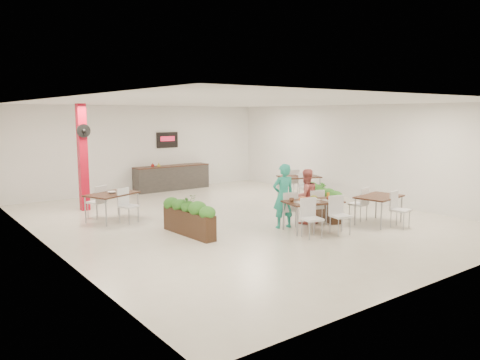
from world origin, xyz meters
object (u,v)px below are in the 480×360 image
planter_right (322,200)px  side_table_c (379,200)px  red_column (83,156)px  side_table_b (299,179)px  diner_man (283,196)px  diner_woman (306,196)px  service_counter (172,177)px  side_table_a (112,197)px  main_table (313,205)px  planter_left (189,214)px

planter_right → side_table_c: (0.64, -1.42, 0.14)m
red_column → side_table_b: size_ratio=1.92×
diner_man → diner_woman: (0.80, 0.00, -0.09)m
service_counter → side_table_a: bearing=-136.2°
service_counter → main_table: size_ratio=1.62×
service_counter → planter_right: service_counter is taller
planter_left → planter_right: bearing=-8.3°
planter_right → side_table_b: size_ratio=1.08×
service_counter → side_table_a: size_ratio=1.81×
main_table → diner_woman: 0.78m
diner_woman → red_column: bearing=-39.0°
red_column → side_table_c: bearing=-49.0°
red_column → side_table_a: bearing=-85.8°
red_column → planter_left: size_ratio=1.69×
main_table → side_table_a: 5.42m
side_table_a → side_table_b: 6.61m
diner_woman → planter_left: 3.22m
planter_left → side_table_b: bearing=20.7°
side_table_b → side_table_c: same height
red_column → diner_man: 6.28m
diner_woman → side_table_a: (-3.97, 3.44, -0.09)m
planter_left → side_table_a: (-0.86, 2.63, 0.13)m
side_table_b → planter_left: bearing=-140.9°
red_column → planter_left: (0.99, -4.47, -1.14)m
service_counter → planter_left: bearing=-115.4°
red_column → main_table: (3.69, -5.93, -1.01)m
main_table → side_table_b: (3.04, 3.63, 0.01)m
diner_woman → side_table_a: bearing=-27.7°
planter_left → side_table_c: (4.63, -2.00, 0.13)m
red_column → service_counter: (4.00, 1.86, -1.15)m
side_table_c → main_table: bearing=154.5°
side_table_b → planter_right: bearing=-104.0°
diner_man → planter_right: 1.73m
main_table → planter_right: planter_right is taller
diner_man → side_table_a: diner_man is taller
side_table_b → side_table_c: bearing=-86.5°
service_counter → planter_right: bearing=-81.9°
side_table_b → side_table_c: (-1.11, -4.17, -0.01)m
side_table_a → service_counter: bearing=20.7°
red_column → side_table_c: red_column is taller
diner_woman → side_table_c: diner_woman is taller
main_table → side_table_b: size_ratio=1.11×
service_counter → side_table_b: 4.98m
planter_left → side_table_c: size_ratio=1.14×
planter_left → planter_right: 4.03m
red_column → main_table: bearing=-58.1°
planter_right → side_table_a: 5.82m
side_table_a → side_table_b: bearing=-27.1°
planter_right → side_table_c: bearing=-65.7°
planter_left → red_column: bearing=102.5°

